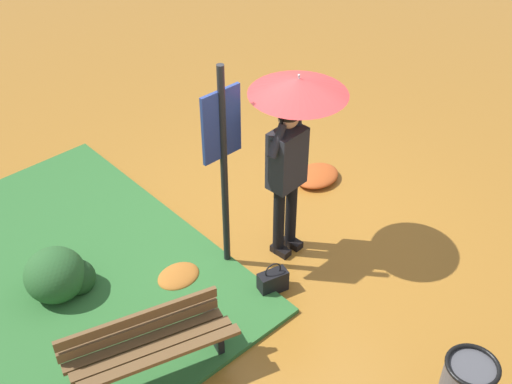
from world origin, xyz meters
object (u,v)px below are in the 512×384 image
at_px(person_with_umbrella, 293,123).
at_px(info_sign_post, 223,148).
at_px(handbag, 273,281).
at_px(park_bench, 151,350).

height_order(person_with_umbrella, info_sign_post, info_sign_post).
bearing_deg(person_with_umbrella, handbag, -147.52).
bearing_deg(handbag, info_sign_post, 95.69).
distance_m(handbag, park_bench, 1.54).
xyz_separation_m(info_sign_post, park_bench, (-1.45, -0.72, -1.04)).
height_order(handbag, park_bench, park_bench).
height_order(person_with_umbrella, handbag, person_with_umbrella).
bearing_deg(info_sign_post, handbag, -84.31).
bearing_deg(handbag, person_with_umbrella, 32.48).
distance_m(info_sign_post, park_bench, 1.92).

